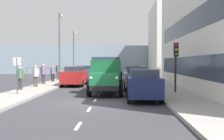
# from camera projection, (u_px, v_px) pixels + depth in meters

# --- Properties ---
(ground_plane) EXTENTS (80.00, 80.00, 0.00)m
(ground_plane) POSITION_uv_depth(u_px,v_px,m) (104.00, 86.00, 22.51)
(ground_plane) COLOR #38383D
(sidewalk_left) EXTENTS (2.59, 41.02, 0.15)m
(sidewalk_left) POSITION_uv_depth(u_px,v_px,m) (161.00, 86.00, 22.36)
(sidewalk_left) COLOR #9E9993
(sidewalk_left) RESTS_ON ground_plane
(sidewalk_right) EXTENTS (2.59, 41.02, 0.15)m
(sidewalk_right) POSITION_uv_depth(u_px,v_px,m) (48.00, 85.00, 22.66)
(sidewalk_right) COLOR #9E9993
(sidewalk_right) RESTS_ON ground_plane
(road_centreline_markings) EXTENTS (0.12, 37.29, 0.01)m
(road_centreline_markings) POSITION_uv_depth(u_px,v_px,m) (104.00, 87.00, 21.84)
(road_centreline_markings) COLOR silver
(road_centreline_markings) RESTS_ON ground_plane
(building_far_block) EXTENTS (6.31, 10.68, 10.47)m
(building_far_block) POSITION_uv_depth(u_px,v_px,m) (173.00, 41.00, 39.34)
(building_far_block) COLOR silver
(building_far_block) RESTS_ON ground_plane
(sea_horizon) EXTENTS (80.00, 0.80, 5.00)m
(sea_horizon) POSITION_uv_depth(u_px,v_px,m) (112.00, 60.00, 45.92)
(sea_horizon) COLOR #8C9EAD
(sea_horizon) RESTS_ON ground_plane
(seawall_railing) EXTENTS (28.08, 0.08, 1.20)m
(seawall_railing) POSITION_uv_depth(u_px,v_px,m) (112.00, 69.00, 42.37)
(seawall_railing) COLOR #4C5156
(seawall_railing) RESTS_ON ground_plane
(truck_vintage_green) EXTENTS (2.17, 5.64, 2.43)m
(truck_vintage_green) POSITION_uv_depth(u_px,v_px,m) (106.00, 76.00, 17.20)
(truck_vintage_green) COLOR black
(truck_vintage_green) RESTS_ON ground_plane
(car_navy_kerbside_near) EXTENTS (1.81, 3.93, 1.72)m
(car_navy_kerbside_near) POSITION_uv_depth(u_px,v_px,m) (143.00, 84.00, 14.31)
(car_navy_kerbside_near) COLOR navy
(car_navy_kerbside_near) RESTS_ON ground_plane
(car_silver_kerbside_1) EXTENTS (1.90, 3.87, 1.72)m
(car_silver_kerbside_1) POSITION_uv_depth(u_px,v_px,m) (136.00, 78.00, 20.19)
(car_silver_kerbside_1) COLOR #B7BABF
(car_silver_kerbside_1) RESTS_ON ground_plane
(car_grey_kerbside_2) EXTENTS (1.85, 4.36, 1.72)m
(car_grey_kerbside_2) POSITION_uv_depth(u_px,v_px,m) (133.00, 74.00, 25.83)
(car_grey_kerbside_2) COLOR slate
(car_grey_kerbside_2) RESTS_ON ground_plane
(car_red_oppositeside_0) EXTENTS (1.89, 4.30, 1.72)m
(car_red_oppositeside_0) POSITION_uv_depth(u_px,v_px,m) (75.00, 76.00, 23.16)
(car_red_oppositeside_0) COLOR #B21E1E
(car_red_oppositeside_0) RESTS_ON ground_plane
(car_teal_oppositeside_1) EXTENTS (1.90, 4.01, 1.72)m
(car_teal_oppositeside_1) POSITION_uv_depth(u_px,v_px,m) (84.00, 73.00, 28.75)
(car_teal_oppositeside_1) COLOR #1E6670
(car_teal_oppositeside_1) RESTS_ON ground_plane
(pedestrian_couple_b) EXTENTS (0.53, 0.34, 1.65)m
(pedestrian_couple_b) POSITION_uv_depth(u_px,v_px,m) (20.00, 76.00, 18.40)
(pedestrian_couple_b) COLOR #383342
(pedestrian_couple_b) RESTS_ON sidewalk_right
(pedestrian_couple_a) EXTENTS (0.53, 0.34, 1.71)m
(pedestrian_couple_a) POSITION_uv_depth(u_px,v_px,m) (36.00, 74.00, 20.55)
(pedestrian_couple_a) COLOR #4C473D
(pedestrian_couple_a) RESTS_ON sidewalk_right
(pedestrian_near_railing) EXTENTS (0.53, 0.34, 1.79)m
(pedestrian_near_railing) POSITION_uv_depth(u_px,v_px,m) (43.00, 72.00, 23.21)
(pedestrian_near_railing) COLOR #383342
(pedestrian_near_railing) RESTS_ON sidewalk_right
(pedestrian_with_bag) EXTENTS (0.53, 0.34, 1.60)m
(pedestrian_with_bag) POSITION_uv_depth(u_px,v_px,m) (53.00, 72.00, 26.39)
(pedestrian_with_bag) COLOR black
(pedestrian_with_bag) RESTS_ON sidewalk_right
(pedestrian_strolling) EXTENTS (0.53, 0.34, 1.79)m
(pedestrian_strolling) POSITION_uv_depth(u_px,v_px,m) (58.00, 70.00, 28.49)
(pedestrian_strolling) COLOR #4C473D
(pedestrian_strolling) RESTS_ON sidewalk_right
(traffic_light_near) EXTENTS (0.28, 0.41, 3.20)m
(traffic_light_near) POSITION_uv_depth(u_px,v_px,m) (176.00, 56.00, 16.81)
(traffic_light_near) COLOR black
(traffic_light_near) RESTS_ON sidewalk_left
(lamp_post_promenade) EXTENTS (0.32, 1.14, 6.87)m
(lamp_post_promenade) POSITION_uv_depth(u_px,v_px,m) (60.00, 41.00, 26.32)
(lamp_post_promenade) COLOR #59595B
(lamp_post_promenade) RESTS_ON sidewalk_right
(lamp_post_far) EXTENTS (0.32, 1.14, 6.18)m
(lamp_post_far) POSITION_uv_depth(u_px,v_px,m) (74.00, 49.00, 35.62)
(lamp_post_far) COLOR #59595B
(lamp_post_far) RESTS_ON sidewalk_right
(street_sign) EXTENTS (0.50, 0.07, 2.25)m
(street_sign) POSITION_uv_depth(u_px,v_px,m) (17.00, 69.00, 16.00)
(street_sign) COLOR #4C4C4C
(street_sign) RESTS_ON sidewalk_right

